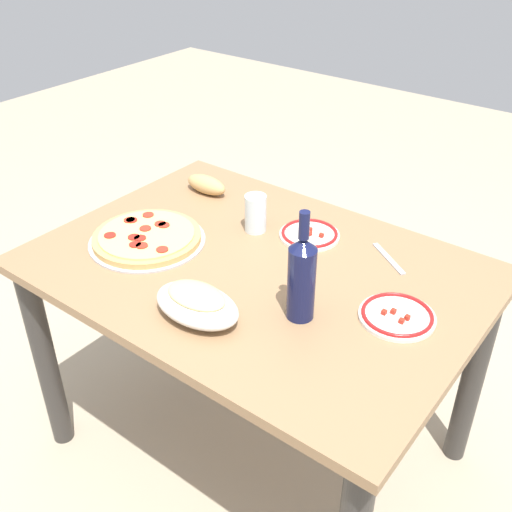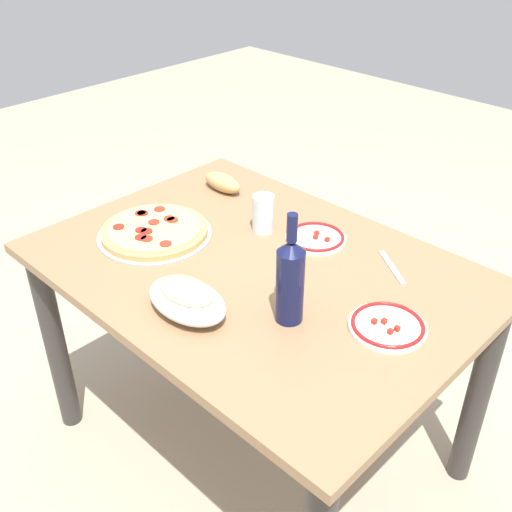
# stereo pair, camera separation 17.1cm
# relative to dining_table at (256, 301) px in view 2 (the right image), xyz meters

# --- Properties ---
(ground_plane) EXTENTS (8.00, 8.00, 0.00)m
(ground_plane) POSITION_rel_dining_table_xyz_m (0.00, 0.00, -0.63)
(ground_plane) COLOR tan
(ground_plane) RESTS_ON ground
(dining_table) EXTENTS (1.25, 0.90, 0.75)m
(dining_table) POSITION_rel_dining_table_xyz_m (0.00, 0.00, 0.00)
(dining_table) COLOR #93704C
(dining_table) RESTS_ON ground
(pepperoni_pizza) EXTENTS (0.35, 0.35, 0.03)m
(pepperoni_pizza) POSITION_rel_dining_table_xyz_m (0.34, 0.10, 0.14)
(pepperoni_pizza) COLOR #B7B7BC
(pepperoni_pizza) RESTS_ON dining_table
(baked_pasta_dish) EXTENTS (0.24, 0.15, 0.08)m
(baked_pasta_dish) POSITION_rel_dining_table_xyz_m (-0.03, 0.28, 0.17)
(baked_pasta_dish) COLOR white
(baked_pasta_dish) RESTS_ON dining_table
(wine_bottle) EXTENTS (0.07, 0.07, 0.30)m
(wine_bottle) POSITION_rel_dining_table_xyz_m (-0.23, 0.12, 0.25)
(wine_bottle) COLOR #141942
(wine_bottle) RESTS_ON dining_table
(water_glass) EXTENTS (0.07, 0.07, 0.12)m
(water_glass) POSITION_rel_dining_table_xyz_m (0.12, -0.16, 0.19)
(water_glass) COLOR silver
(water_glass) RESTS_ON dining_table
(side_plate_near) EXTENTS (0.19, 0.19, 0.02)m
(side_plate_near) POSITION_rel_dining_table_xyz_m (-0.43, -0.02, 0.14)
(side_plate_near) COLOR white
(side_plate_near) RESTS_ON dining_table
(side_plate_far) EXTENTS (0.18, 0.18, 0.02)m
(side_plate_far) POSITION_rel_dining_table_xyz_m (-0.03, -0.22, 0.14)
(side_plate_far) COLOR white
(side_plate_far) RESTS_ON dining_table
(bread_loaf) EXTENTS (0.16, 0.07, 0.06)m
(bread_loaf) POSITION_rel_dining_table_xyz_m (0.41, -0.26, 0.16)
(bread_loaf) COLOR tan
(bread_loaf) RESTS_ON dining_table
(fork_right) EXTENTS (0.15, 0.11, 0.00)m
(fork_right) POSITION_rel_dining_table_xyz_m (-0.29, -0.26, 0.13)
(fork_right) COLOR #B7B7BC
(fork_right) RESTS_ON dining_table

